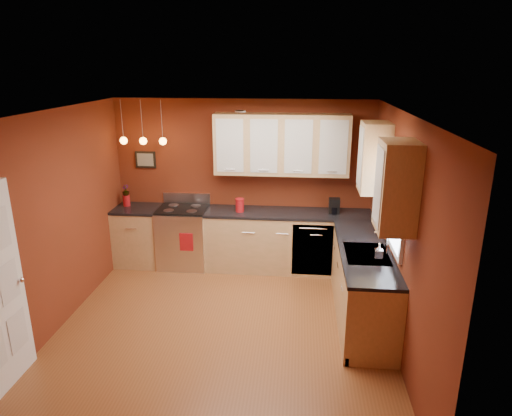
# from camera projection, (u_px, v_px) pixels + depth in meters

# --- Properties ---
(floor) EXTENTS (4.20, 4.20, 0.00)m
(floor) POSITION_uv_depth(u_px,v_px,m) (223.00, 329.00, 5.58)
(floor) COLOR brown
(floor) RESTS_ON ground
(ceiling) EXTENTS (4.00, 4.20, 0.02)m
(ceiling) POSITION_uv_depth(u_px,v_px,m) (218.00, 113.00, 4.79)
(ceiling) COLOR white
(ceiling) RESTS_ON wall_back
(wall_back) EXTENTS (4.00, 0.02, 2.60)m
(wall_back) POSITION_uv_depth(u_px,v_px,m) (243.00, 183.00, 7.18)
(wall_back) COLOR maroon
(wall_back) RESTS_ON floor
(wall_front) EXTENTS (4.00, 0.02, 2.60)m
(wall_front) POSITION_uv_depth(u_px,v_px,m) (170.00, 332.00, 3.19)
(wall_front) COLOR maroon
(wall_front) RESTS_ON floor
(wall_left) EXTENTS (0.02, 4.20, 2.60)m
(wall_left) POSITION_uv_depth(u_px,v_px,m) (53.00, 223.00, 5.37)
(wall_left) COLOR maroon
(wall_left) RESTS_ON floor
(wall_right) EXTENTS (0.02, 4.20, 2.60)m
(wall_right) POSITION_uv_depth(u_px,v_px,m) (400.00, 235.00, 5.00)
(wall_right) COLOR maroon
(wall_right) RESTS_ON floor
(base_cabinets_back_left) EXTENTS (0.70, 0.60, 0.90)m
(base_cabinets_back_left) POSITION_uv_depth(u_px,v_px,m) (139.00, 237.00, 7.30)
(base_cabinets_back_left) COLOR tan
(base_cabinets_back_left) RESTS_ON floor
(base_cabinets_back_right) EXTENTS (2.54, 0.60, 0.90)m
(base_cabinets_back_right) POSITION_uv_depth(u_px,v_px,m) (288.00, 242.00, 7.08)
(base_cabinets_back_right) COLOR tan
(base_cabinets_back_right) RESTS_ON floor
(base_cabinets_right) EXTENTS (0.60, 2.10, 0.90)m
(base_cabinets_right) POSITION_uv_depth(u_px,v_px,m) (362.00, 285.00, 5.72)
(base_cabinets_right) COLOR tan
(base_cabinets_right) RESTS_ON floor
(counter_back_left) EXTENTS (0.70, 0.62, 0.04)m
(counter_back_left) POSITION_uv_depth(u_px,v_px,m) (137.00, 209.00, 7.16)
(counter_back_left) COLOR black
(counter_back_left) RESTS_ON base_cabinets_back_left
(counter_back_right) EXTENTS (2.54, 0.62, 0.04)m
(counter_back_right) POSITION_uv_depth(u_px,v_px,m) (289.00, 213.00, 6.94)
(counter_back_right) COLOR black
(counter_back_right) RESTS_ON base_cabinets_back_right
(counter_right) EXTENTS (0.62, 2.10, 0.04)m
(counter_right) POSITION_uv_depth(u_px,v_px,m) (365.00, 250.00, 5.57)
(counter_right) COLOR black
(counter_right) RESTS_ON base_cabinets_right
(gas_range) EXTENTS (0.76, 0.64, 1.11)m
(gas_range) POSITION_uv_depth(u_px,v_px,m) (184.00, 236.00, 7.23)
(gas_range) COLOR silver
(gas_range) RESTS_ON floor
(dishwasher_front) EXTENTS (0.60, 0.02, 0.80)m
(dishwasher_front) POSITION_uv_depth(u_px,v_px,m) (312.00, 250.00, 6.78)
(dishwasher_front) COLOR silver
(dishwasher_front) RESTS_ON base_cabinets_back_right
(sink) EXTENTS (0.50, 0.70, 0.33)m
(sink) POSITION_uv_depth(u_px,v_px,m) (367.00, 255.00, 5.43)
(sink) COLOR gray
(sink) RESTS_ON counter_right
(window) EXTENTS (0.06, 1.02, 1.22)m
(window) POSITION_uv_depth(u_px,v_px,m) (396.00, 194.00, 5.17)
(window) COLOR white
(window) RESTS_ON wall_right
(upper_cabinets_back) EXTENTS (2.00, 0.35, 0.90)m
(upper_cabinets_back) POSITION_uv_depth(u_px,v_px,m) (282.00, 145.00, 6.76)
(upper_cabinets_back) COLOR tan
(upper_cabinets_back) RESTS_ON wall_back
(upper_cabinets_right) EXTENTS (0.35, 1.95, 0.90)m
(upper_cabinets_right) POSITION_uv_depth(u_px,v_px,m) (384.00, 170.00, 5.13)
(upper_cabinets_right) COLOR tan
(upper_cabinets_right) RESTS_ON wall_right
(wall_picture) EXTENTS (0.32, 0.03, 0.26)m
(wall_picture) POSITION_uv_depth(u_px,v_px,m) (146.00, 160.00, 7.20)
(wall_picture) COLOR black
(wall_picture) RESTS_ON wall_back
(pendant_lights) EXTENTS (0.71, 0.11, 0.66)m
(pendant_lights) POSITION_uv_depth(u_px,v_px,m) (143.00, 140.00, 6.77)
(pendant_lights) COLOR gray
(pendant_lights) RESTS_ON ceiling
(red_canister) EXTENTS (0.14, 0.14, 0.20)m
(red_canister) POSITION_uv_depth(u_px,v_px,m) (240.00, 205.00, 6.93)
(red_canister) COLOR #A21116
(red_canister) RESTS_ON counter_back_right
(red_vase) EXTENTS (0.11, 0.11, 0.17)m
(red_vase) POSITION_uv_depth(u_px,v_px,m) (127.00, 200.00, 7.22)
(red_vase) COLOR #A21116
(red_vase) RESTS_ON counter_back_left
(flowers) EXTENTS (0.12, 0.12, 0.19)m
(flowers) POSITION_uv_depth(u_px,v_px,m) (126.00, 191.00, 7.17)
(flowers) COLOR #A21116
(flowers) RESTS_ON red_vase
(coffee_maker) EXTENTS (0.16, 0.16, 0.23)m
(coffee_maker) POSITION_uv_depth(u_px,v_px,m) (334.00, 207.00, 6.85)
(coffee_maker) COLOR black
(coffee_maker) RESTS_ON counter_back_right
(soap_pump) EXTENTS (0.10, 0.10, 0.21)m
(soap_pump) POSITION_uv_depth(u_px,v_px,m) (379.00, 252.00, 5.20)
(soap_pump) COLOR white
(soap_pump) RESTS_ON counter_right
(dish_towel) EXTENTS (0.20, 0.01, 0.28)m
(dish_towel) POSITION_uv_depth(u_px,v_px,m) (186.00, 242.00, 6.89)
(dish_towel) COLOR #A21116
(dish_towel) RESTS_ON gas_range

